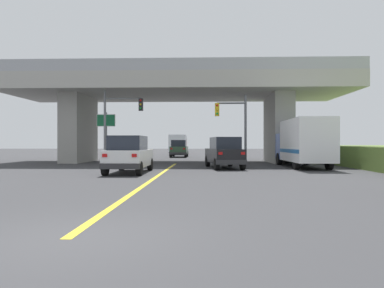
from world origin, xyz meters
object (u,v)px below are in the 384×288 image
object	(u,v)px
sedan_oncoming	(179,149)
traffic_signal_nearside	(235,121)
suv_lead	(129,154)
box_truck	(304,143)
semi_truck_distant	(178,144)
traffic_signal_farside	(117,117)
suv_crossing	(224,153)
highway_sign	(106,126)

from	to	relation	value
sedan_oncoming	traffic_signal_nearside	bearing A→B (deg)	-71.37
sedan_oncoming	suv_lead	bearing A→B (deg)	-92.73
box_truck	semi_truck_distant	bearing A→B (deg)	110.02
sedan_oncoming	traffic_signal_farside	size ratio (longest dim) A/B	0.81
box_truck	sedan_oncoming	size ratio (longest dim) A/B	1.53
suv_crossing	box_truck	world-z (taller)	box_truck
suv_crossing	highway_sign	distance (m)	11.10
suv_lead	traffic_signal_farside	bearing A→B (deg)	108.24
traffic_signal_nearside	semi_truck_distant	distance (m)	27.11
suv_lead	box_truck	world-z (taller)	box_truck
sedan_oncoming	traffic_signal_nearside	xyz separation A→B (m)	(5.30, -15.71, 2.29)
sedan_oncoming	semi_truck_distant	world-z (taller)	semi_truck_distant
traffic_signal_nearside	highway_sign	bearing A→B (deg)	167.63
traffic_signal_farside	highway_sign	world-z (taller)	traffic_signal_farside
suv_lead	semi_truck_distant	bearing A→B (deg)	89.64
suv_crossing	traffic_signal_nearside	bearing A→B (deg)	65.09
suv_lead	traffic_signal_farside	size ratio (longest dim) A/B	0.80
traffic_signal_farside	sedan_oncoming	bearing A→B (deg)	76.25
traffic_signal_nearside	traffic_signal_farside	size ratio (longest dim) A/B	0.89
box_truck	suv_lead	bearing A→B (deg)	-156.21
sedan_oncoming	traffic_signal_farside	world-z (taller)	traffic_signal_farside
suv_lead	box_truck	bearing A→B (deg)	23.79
suv_lead	sedan_oncoming	size ratio (longest dim) A/B	0.98
suv_lead	box_truck	xyz separation A→B (m)	(10.74, 4.74, 0.65)
suv_lead	box_truck	distance (m)	11.76
semi_truck_distant	suv_lead	bearing A→B (deg)	-90.36
suv_crossing	traffic_signal_nearside	xyz separation A→B (m)	(0.99, 3.35, 2.29)
suv_crossing	sedan_oncoming	distance (m)	19.55
suv_crossing	sedan_oncoming	size ratio (longest dim) A/B	1.02
box_truck	traffic_signal_nearside	bearing A→B (deg)	149.38
sedan_oncoming	suv_crossing	bearing A→B (deg)	-77.27
suv_lead	traffic_signal_farside	world-z (taller)	traffic_signal_farside
suv_crossing	semi_truck_distant	bearing A→B (deg)	91.45
sedan_oncoming	highway_sign	distance (m)	14.50
suv_lead	suv_crossing	xyz separation A→B (m)	(5.41, 3.96, -0.00)
sedan_oncoming	traffic_signal_farside	distance (m)	15.80
box_truck	highway_sign	distance (m)	15.53
suv_lead	traffic_signal_nearside	bearing A→B (deg)	48.82
sedan_oncoming	semi_truck_distant	size ratio (longest dim) A/B	0.70
traffic_signal_nearside	traffic_signal_farside	bearing A→B (deg)	176.24
traffic_signal_nearside	sedan_oncoming	bearing A→B (deg)	108.63
sedan_oncoming	semi_truck_distant	xyz separation A→B (m)	(-0.89, 10.63, 0.52)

